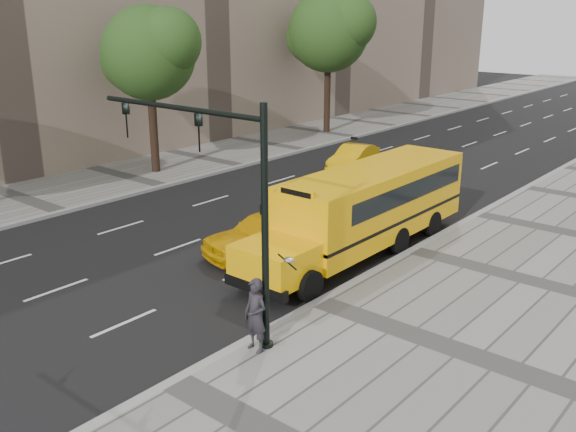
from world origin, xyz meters
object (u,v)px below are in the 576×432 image
Objects in this scene: tree_b at (150,52)px; tree_c at (330,31)px; school_bus at (369,203)px; pedestrian at (255,315)px; traffic_signal at (223,189)px; taxi_far at (354,158)px; taxi_near at (266,233)px.

tree_c reaches higher than tree_b.
tree_c is 23.70m from school_bus.
tree_c is 0.85× the size of school_bus.
pedestrian is 3.28m from traffic_signal.
school_bus is (14.91, -2.30, -4.60)m from tree_b.
tree_c is 30.12m from traffic_signal.
tree_b is at bearing -90.05° from tree_c.
tree_b is 0.89× the size of tree_c.
taxi_far is 0.65× the size of traffic_signal.
taxi_far is (7.55, -7.82, -6.38)m from tree_c.
tree_c is at bearing 130.16° from school_bus.
taxi_near is 13.52m from taxi_far.
pedestrian is at bearing -31.96° from tree_b.
taxi_near is 6.89m from traffic_signal.
school_bus is at bearing -8.79° from tree_b.
traffic_signal is (15.60, -10.25, -2.27)m from tree_b.
school_bus is 8.54m from pedestrian.
school_bus reaches higher than pedestrian.
taxi_near is (12.41, -5.10, -5.56)m from tree_b.
traffic_signal is (8.04, -17.77, 3.41)m from taxi_far.
traffic_signal is at bearing -41.33° from taxi_near.
taxi_near is (12.40, -20.45, -6.27)m from tree_c.
tree_b is 1.86× the size of taxi_near.
school_bus is 12.32m from taxi_far.
taxi_far is (7.56, 7.53, -5.68)m from tree_b.
tree_c is at bearing 124.00° from taxi_far.
tree_b is 18.80m from traffic_signal.
pedestrian is at bearing -13.54° from traffic_signal.
pedestrian is (9.38, -18.10, 0.44)m from taxi_far.
taxi_far is (-4.85, 12.62, -0.12)m from taxi_near.
tree_c reaches higher than traffic_signal.
school_bus is at bearing 65.05° from taxi_near.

